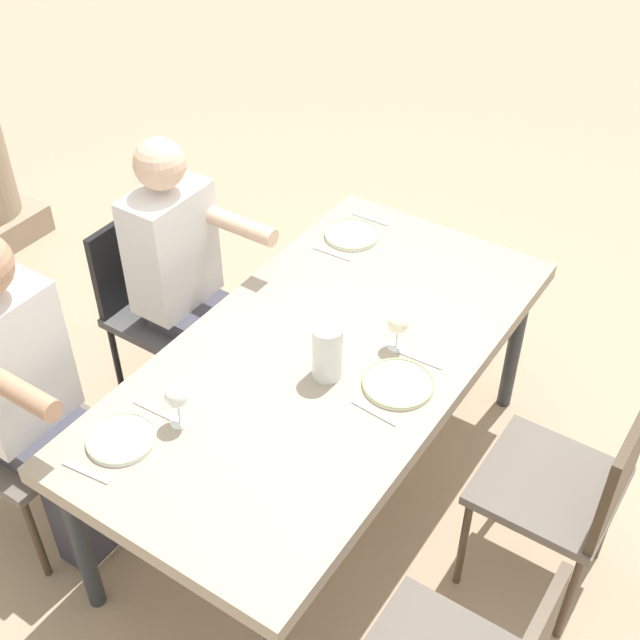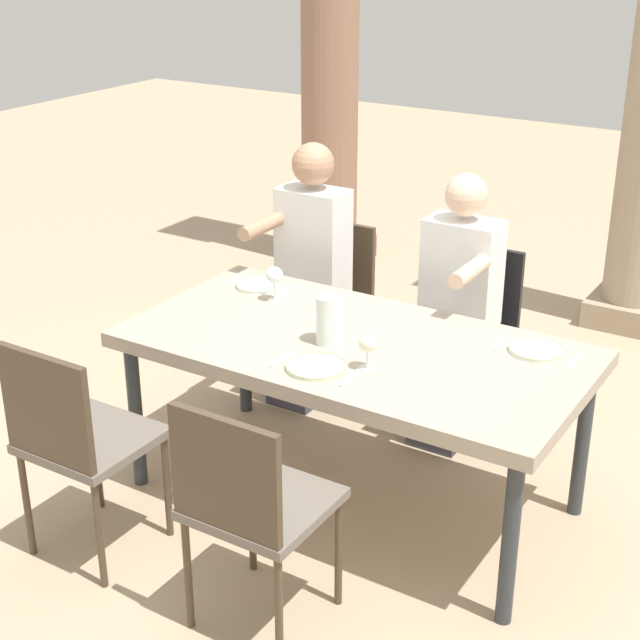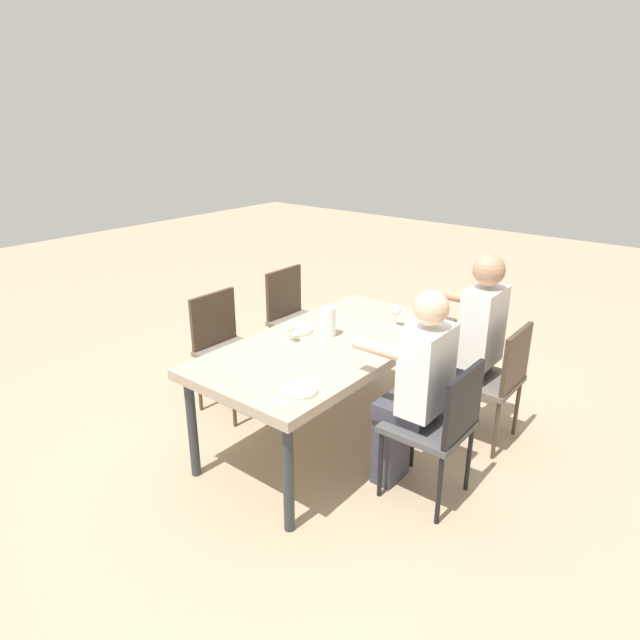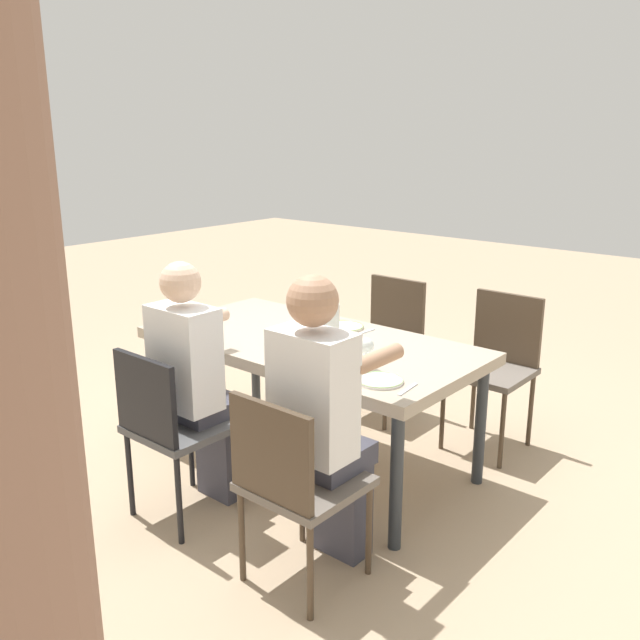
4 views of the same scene
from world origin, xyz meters
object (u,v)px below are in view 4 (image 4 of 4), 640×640
chair_west_north (293,478)px  chair_mid_south (386,336)px  diner_man_white (196,380)px  plate_2 (192,328)px  chair_west_south (496,359)px  plate_0 (380,380)px  dining_table (311,350)px  plate_1 (343,327)px  chair_mid_north (169,422)px  diner_woman_green (323,417)px  wine_glass_1 (311,309)px  wine_glass_0 (366,346)px  water_pitcher (330,324)px

chair_west_north → chair_mid_south: chair_mid_south is taller
diner_man_white → plate_2: diner_man_white is taller
chair_west_south → diner_man_white: bearing=63.7°
diner_man_white → plate_0: size_ratio=5.91×
dining_table → chair_west_south: bearing=-127.3°
dining_table → chair_mid_south: size_ratio=2.08×
plate_1 → plate_2: (0.66, 0.59, 0.00)m
chair_mid_north → diner_woman_green: bearing=-166.9°
diner_man_white → wine_glass_1: diner_man_white is taller
chair_mid_north → plate_1: 1.21m
chair_west_south → wine_glass_0: size_ratio=5.81×
chair_mid_south → diner_woman_green: 1.79m
dining_table → diner_man_white: (0.12, 0.71, 0.00)m
dining_table → plate_0: bearing=156.5°
plate_2 → water_pitcher: (-0.74, -0.36, 0.08)m
chair_mid_south → water_pitcher: water_pitcher is taller
wine_glass_0 → plate_2: (1.18, 0.10, -0.11)m
chair_mid_north → chair_mid_south: size_ratio=0.97×
chair_west_north → plate_0: chair_west_north is taller
diner_man_white → wine_glass_1: 0.92m
plate_0 → wine_glass_0: (0.16, -0.10, 0.11)m
diner_woman_green → chair_west_north: bearing=89.1°
chair_west_north → plate_0: bearing=-89.7°
wine_glass_1 → plate_1: bearing=-148.7°
dining_table → chair_west_north: bearing=127.4°
chair_west_north → chair_mid_north: size_ratio=0.99×
chair_mid_south → dining_table: bearing=97.2°
dining_table → chair_west_south: size_ratio=2.04×
chair_west_south → plate_2: (1.34, 1.19, 0.21)m
plate_1 → chair_west_south: bearing=-138.4°
chair_west_north → diner_woman_green: diner_woman_green is taller
water_pitcher → dining_table: bearing=38.7°
diner_man_white → dining_table: bearing=-99.2°
dining_table → wine_glass_0: 0.58m
plate_0 → plate_2: size_ratio=0.95×
chair_west_north → diner_woman_green: (-0.00, -0.19, 0.21)m
plate_0 → water_pitcher: bearing=-31.2°
dining_table → water_pitcher: (-0.08, -0.07, 0.15)m
dining_table → wine_glass_1: 0.30m
wine_glass_1 → dining_table: bearing=130.7°
chair_mid_south → wine_glass_1: 0.77m
diner_woman_green → wine_glass_1: bearing=-46.5°
dining_table → plate_1: (-0.00, -0.29, 0.07)m
chair_west_north → water_pitcher: bearing=-58.0°
diner_woman_green → water_pitcher: (0.60, -0.77, 0.12)m
dining_table → chair_west_south: chair_west_south is taller
dining_table → plate_1: 0.30m
water_pitcher → chair_mid_south: bearing=-76.7°
chair_mid_north → chair_mid_south: chair_mid_south is taller
plate_0 → wine_glass_1: (0.84, -0.48, 0.09)m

